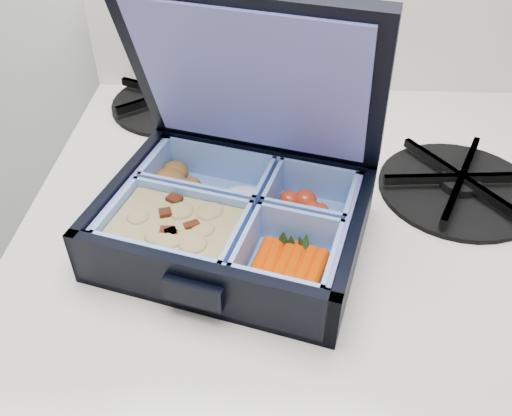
# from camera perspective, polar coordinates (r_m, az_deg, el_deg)

# --- Properties ---
(bento_box) EXTENTS (0.29, 0.25, 0.06)m
(bento_box) POSITION_cam_1_polar(r_m,az_deg,el_deg) (0.53, -2.36, -1.34)
(bento_box) COLOR black
(bento_box) RESTS_ON stove
(burner_grate) EXTENTS (0.19, 0.19, 0.03)m
(burner_grate) POSITION_cam_1_polar(r_m,az_deg,el_deg) (0.65, 20.69, 2.60)
(burner_grate) COLOR black
(burner_grate) RESTS_ON stove
(burner_grate_rear) EXTENTS (0.23, 0.23, 0.02)m
(burner_grate_rear) POSITION_cam_1_polar(r_m,az_deg,el_deg) (0.79, -8.52, 11.32)
(burner_grate_rear) COLOR black
(burner_grate_rear) RESTS_ON stove
(fork) EXTENTS (0.13, 0.18, 0.01)m
(fork) POSITION_cam_1_polar(r_m,az_deg,el_deg) (0.68, 2.52, 6.38)
(fork) COLOR silver
(fork) RESTS_ON stove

